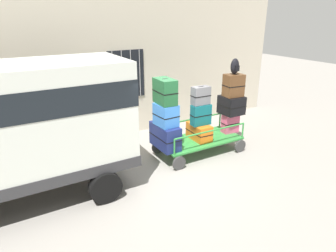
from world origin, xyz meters
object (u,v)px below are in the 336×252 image
at_px(suitcase_left_top, 165,91).
at_px(suitcase_midleft_top, 201,95).
at_px(suitcase_left_bottom, 165,136).
at_px(backpack, 235,66).
at_px(suitcase_midleft_bottom, 199,131).
at_px(suitcase_midleft_middle, 201,115).
at_px(luggage_cart, 199,141).
at_px(suitcase_left_middle, 166,115).
at_px(suitcase_center_top, 234,85).
at_px(suitcase_center_bottom, 230,123).
at_px(suitcase_center_middle, 231,105).
at_px(van, 12,123).

xyz_separation_m(suitcase_left_top, suitcase_midleft_top, (1.12, -0.01, -0.26)).
relative_size(suitcase_left_bottom, backpack, 2.20).
bearing_deg(backpack, suitcase_left_top, 178.44).
xyz_separation_m(suitcase_midleft_bottom, suitcase_midleft_middle, (0.00, -0.05, 0.52)).
height_order(luggage_cart, suitcase_left_middle, suitcase_left_middle).
bearing_deg(suitcase_center_top, suitcase_center_bottom, 90.00).
height_order(suitcase_midleft_top, suitcase_center_top, suitcase_center_top).
bearing_deg(suitcase_center_bottom, suitcase_center_middle, 90.00).
bearing_deg(suitcase_center_bottom, suitcase_center_top, -90.00).
distance_m(suitcase_midleft_bottom, backpack, 2.08).
height_order(suitcase_left_middle, backpack, backpack).
height_order(suitcase_midleft_middle, backpack, backpack).
height_order(van, suitcase_center_bottom, van).
bearing_deg(van, suitcase_center_bottom, 0.66).
xyz_separation_m(suitcase_left_middle, suitcase_center_top, (2.24, -0.00, 0.51)).
distance_m(suitcase_left_bottom, suitcase_center_top, 2.51).
xyz_separation_m(suitcase_midleft_middle, suitcase_center_bottom, (1.12, 0.01, -0.45)).
bearing_deg(backpack, suitcase_midleft_middle, 179.32).
bearing_deg(suitcase_midleft_bottom, suitcase_midleft_middle, -90.00).
height_order(luggage_cart, suitcase_left_top, suitcase_left_top).
height_order(suitcase_midleft_bottom, suitcase_center_top, suitcase_center_top).
xyz_separation_m(suitcase_center_top, backpack, (-0.01, -0.01, 0.54)).
height_order(suitcase_midleft_bottom, suitcase_midleft_top, suitcase_midleft_top).
relative_size(suitcase_center_middle, backpack, 1.44).
height_order(luggage_cart, suitcase_midleft_bottom, suitcase_midleft_bottom).
distance_m(luggage_cart, backpack, 2.34).
xyz_separation_m(luggage_cart, suitcase_midleft_top, (0.00, 0.02, 1.35)).
bearing_deg(suitcase_left_top, suitcase_left_middle, -90.00).
relative_size(suitcase_left_bottom, suitcase_midleft_bottom, 1.22).
height_order(suitcase_center_bottom, suitcase_center_top, suitcase_center_top).
relative_size(suitcase_left_bottom, suitcase_left_middle, 1.53).
bearing_deg(suitcase_left_bottom, van, -178.32).
bearing_deg(suitcase_center_middle, suitcase_midleft_bottom, 178.54).
height_order(suitcase_left_middle, suitcase_center_bottom, suitcase_left_middle).
bearing_deg(suitcase_left_middle, suitcase_center_middle, 0.53).
bearing_deg(suitcase_midleft_middle, suitcase_midleft_top, 90.00).
relative_size(suitcase_left_bottom, suitcase_center_middle, 1.53).
bearing_deg(van, suitcase_center_middle, 0.75).
distance_m(suitcase_left_bottom, suitcase_midleft_top, 1.48).
bearing_deg(suitcase_left_bottom, backpack, -1.59).
distance_m(suitcase_midleft_bottom, suitcase_center_bottom, 1.12).
relative_size(suitcase_left_middle, suitcase_center_top, 0.98).
relative_size(suitcase_left_middle, suitcase_left_top, 0.93).
bearing_deg(suitcase_left_bottom, suitcase_left_top, -90.00).
distance_m(suitcase_left_top, suitcase_center_top, 2.24).
bearing_deg(van, suitcase_left_top, 1.66).
bearing_deg(backpack, suitcase_center_middle, 71.07).
relative_size(suitcase_left_bottom, suitcase_midleft_middle, 1.66).
distance_m(suitcase_midleft_middle, suitcase_center_bottom, 1.21).
bearing_deg(suitcase_center_middle, suitcase_midleft_middle, -178.94).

